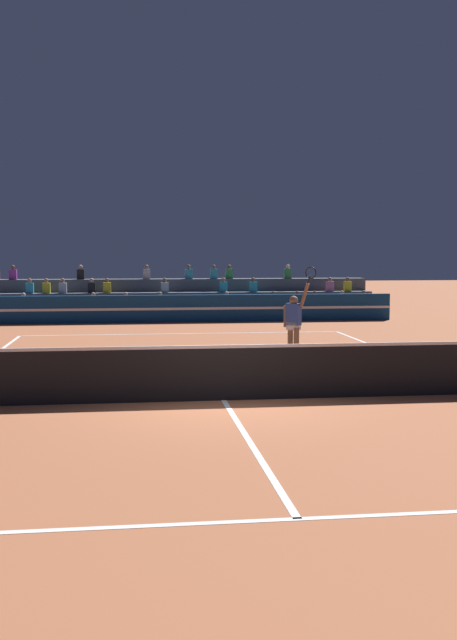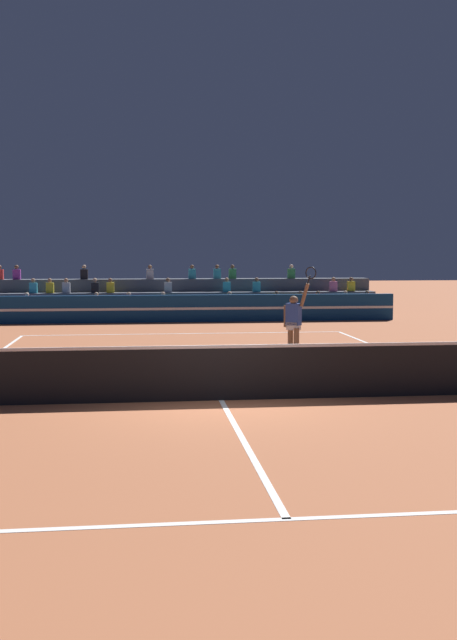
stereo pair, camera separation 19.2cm
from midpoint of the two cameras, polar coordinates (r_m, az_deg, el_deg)
name	(u,v)px [view 2 (the right image)]	position (r m, az deg, el deg)	size (l,w,h in m)	color
ground_plane	(221,400)	(14.29, -0.18, -6.14)	(120.00, 120.00, 0.00)	#AD603D
court_lines	(221,400)	(14.29, -0.18, -6.13)	(11.10, 23.90, 0.01)	white
tennis_net	(221,372)	(14.20, -0.18, -3.99)	(12.00, 0.10, 1.10)	#2D6B38
sponsor_banner_wall	(178,309)	(30.40, -3.70, 0.88)	(18.00, 0.26, 1.10)	navy
bleacher_stand	(175,302)	(32.91, -3.94, 1.38)	(17.67, 2.85, 2.28)	#4C515B
tennis_player	(294,324)	(19.10, 5.31, -0.32)	(0.74, 0.71, 2.49)	brown
tennis_ball	(329,379)	(16.63, 8.01, -4.47)	(0.07, 0.07, 0.07)	#C6DB33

